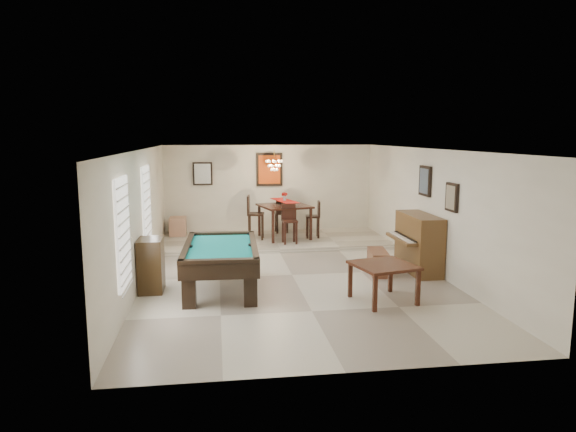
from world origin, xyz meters
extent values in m
cube|color=beige|center=(0.00, 0.00, -0.01)|extent=(6.00, 9.00, 0.02)
cube|color=silver|center=(0.00, 4.50, 1.30)|extent=(6.00, 0.04, 2.60)
cube|color=silver|center=(0.00, -4.50, 1.30)|extent=(6.00, 0.04, 2.60)
cube|color=silver|center=(-3.00, 0.00, 1.30)|extent=(0.04, 9.00, 2.60)
cube|color=silver|center=(3.00, 0.00, 1.30)|extent=(0.04, 9.00, 2.60)
cube|color=white|center=(0.00, 0.00, 2.60)|extent=(6.00, 9.00, 0.04)
cube|color=beige|center=(0.00, 3.25, 0.06)|extent=(6.00, 2.50, 0.12)
cube|color=white|center=(-2.97, -2.20, 1.40)|extent=(0.06, 1.00, 1.70)
cube|color=white|center=(-2.97, 0.60, 1.40)|extent=(0.06, 1.00, 1.70)
cube|color=brown|center=(1.80, -0.14, 0.25)|extent=(0.48, 0.93, 0.49)
cube|color=black|center=(-2.76, -0.73, 0.50)|extent=(0.44, 0.66, 0.99)
cube|color=tan|center=(-2.61, 4.08, 0.37)|extent=(0.44, 0.56, 0.50)
cube|color=#D84C14|center=(0.00, 4.46, 1.90)|extent=(0.75, 0.06, 0.95)
cube|color=white|center=(-1.90, 4.46, 1.80)|extent=(0.55, 0.06, 0.65)
cube|color=slate|center=(2.96, 0.30, 1.90)|extent=(0.06, 0.55, 0.65)
cube|color=gray|center=(2.96, -1.00, 1.70)|extent=(0.06, 0.45, 0.55)
camera|label=1|loc=(-1.53, -10.25, 2.89)|focal=32.00mm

